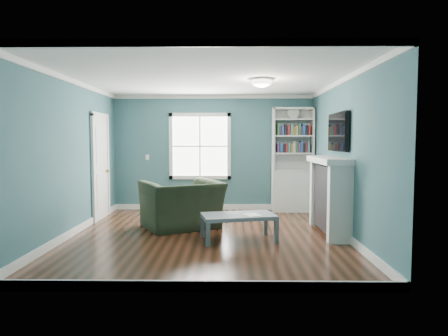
{
  "coord_description": "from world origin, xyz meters",
  "views": [
    {
      "loc": [
        0.37,
        -6.56,
        1.59
      ],
      "look_at": [
        0.28,
        0.4,
        1.1
      ],
      "focal_mm": 32.0,
      "sensor_mm": 36.0,
      "label": 1
    }
  ],
  "objects": [
    {
      "name": "floor",
      "position": [
        0.0,
        0.0,
        0.0
      ],
      "size": [
        5.0,
        5.0,
        0.0
      ],
      "primitive_type": "plane",
      "color": "black",
      "rests_on": "ground"
    },
    {
      "name": "trim",
      "position": [
        0.0,
        0.0,
        1.24
      ],
      "size": [
        4.5,
        5.0,
        2.6
      ],
      "color": "white",
      "rests_on": "ground"
    },
    {
      "name": "light_switch",
      "position": [
        -1.5,
        2.48,
        1.2
      ],
      "size": [
        0.08,
        0.01,
        0.12
      ],
      "primitive_type": "cube",
      "color": "white",
      "rests_on": "room_walls"
    },
    {
      "name": "window",
      "position": [
        -0.3,
        2.49,
        1.45
      ],
      "size": [
        1.4,
        0.06,
        1.5
      ],
      "color": "white",
      "rests_on": "room_walls"
    },
    {
      "name": "tv",
      "position": [
        2.2,
        0.2,
        1.72
      ],
      "size": [
        0.06,
        1.1,
        0.65
      ],
      "primitive_type": "cube",
      "color": "black",
      "rests_on": "fireplace"
    },
    {
      "name": "recliner",
      "position": [
        -0.49,
        0.57,
        0.57
      ],
      "size": [
        1.55,
        1.37,
        1.14
      ],
      "primitive_type": "imported",
      "rotation": [
        0.0,
        0.0,
        -2.64
      ],
      "color": "black",
      "rests_on": "ground"
    },
    {
      "name": "fireplace",
      "position": [
        2.08,
        0.2,
        0.64
      ],
      "size": [
        0.44,
        1.58,
        1.3
      ],
      "color": "black",
      "rests_on": "ground"
    },
    {
      "name": "bookshelf",
      "position": [
        1.77,
        2.3,
        0.92
      ],
      "size": [
        0.9,
        0.35,
        2.31
      ],
      "color": "silver",
      "rests_on": "ground"
    },
    {
      "name": "door",
      "position": [
        -2.22,
        1.4,
        1.07
      ],
      "size": [
        0.12,
        0.98,
        2.17
      ],
      "color": "silver",
      "rests_on": "ground"
    },
    {
      "name": "ceiling_fixture",
      "position": [
        0.9,
        0.1,
        2.55
      ],
      "size": [
        0.38,
        0.38,
        0.15
      ],
      "color": "white",
      "rests_on": "room_walls"
    },
    {
      "name": "room_walls",
      "position": [
        0.0,
        0.0,
        1.58
      ],
      "size": [
        5.0,
        5.0,
        5.0
      ],
      "color": "#345E65",
      "rests_on": "ground"
    },
    {
      "name": "coffee_table",
      "position": [
        0.51,
        -0.3,
        0.36
      ],
      "size": [
        1.25,
        0.86,
        0.41
      ],
      "rotation": [
        0.0,
        0.0,
        0.22
      ],
      "color": "#525D62",
      "rests_on": "ground"
    },
    {
      "name": "paper_sheet",
      "position": [
        0.73,
        -0.34,
        0.42
      ],
      "size": [
        0.32,
        0.35,
        0.0
      ],
      "primitive_type": "cube",
      "rotation": [
        0.0,
        0.0,
        0.45
      ],
      "color": "white",
      "rests_on": "coffee_table"
    }
  ]
}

